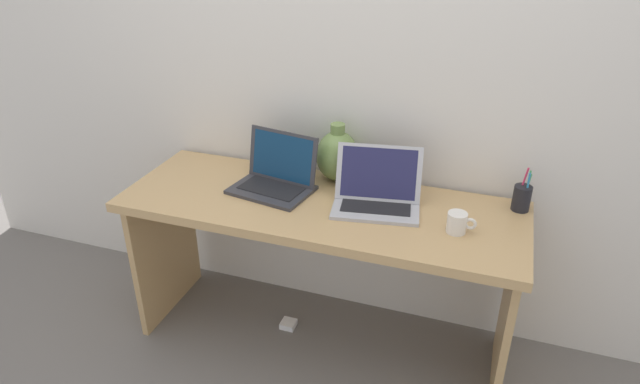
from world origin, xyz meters
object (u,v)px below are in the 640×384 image
(coffee_mug, at_px, (458,223))
(laptop_right, at_px, (377,191))
(laptop_left, at_px, (277,174))
(green_vase, at_px, (337,155))
(power_brick, at_px, (288,324))
(pen_cup, at_px, (522,197))

(coffee_mug, bearing_deg, laptop_right, 161.40)
(laptop_left, bearing_deg, green_vase, 36.19)
(laptop_right, height_order, green_vase, green_vase)
(coffee_mug, bearing_deg, green_vase, 153.08)
(coffee_mug, bearing_deg, laptop_left, 171.17)
(laptop_left, bearing_deg, coffee_mug, -8.83)
(laptop_left, height_order, green_vase, green_vase)
(laptop_left, height_order, power_brick, laptop_left)
(laptop_left, bearing_deg, power_brick, -41.30)
(pen_cup, height_order, power_brick, pen_cup)
(green_vase, distance_m, pen_cup, 0.79)
(laptop_right, xyz_separation_m, power_brick, (-0.40, -0.04, -0.78))
(laptop_left, xyz_separation_m, pen_cup, (1.01, 0.14, -0.01))
(laptop_left, height_order, pen_cup, laptop_left)
(laptop_right, height_order, pen_cup, laptop_right)
(pen_cup, bearing_deg, power_brick, -169.33)
(coffee_mug, height_order, power_brick, coffee_mug)
(pen_cup, bearing_deg, laptop_right, -165.50)
(laptop_left, distance_m, pen_cup, 1.02)
(green_vase, relative_size, power_brick, 3.75)
(green_vase, xyz_separation_m, pen_cup, (0.78, -0.03, -0.06))
(laptop_left, height_order, laptop_right, laptop_left)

